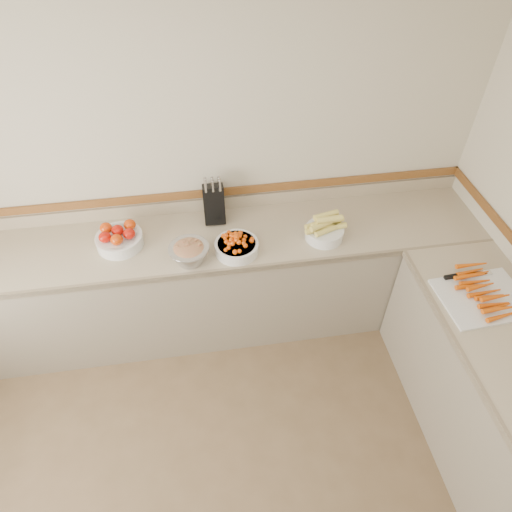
{
  "coord_description": "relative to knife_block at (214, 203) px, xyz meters",
  "views": [
    {
      "loc": [
        0.04,
        -0.68,
        3.0
      ],
      "look_at": [
        0.35,
        1.35,
        1.0
      ],
      "focal_mm": 32.0,
      "sensor_mm": 36.0,
      "label": 1
    }
  ],
  "objects": [
    {
      "name": "counter_back",
      "position": [
        -0.13,
        -0.2,
        -0.59
      ],
      "size": [
        4.0,
        0.65,
        1.08
      ],
      "color": "tan",
      "rests_on": "ground_plane"
    },
    {
      "name": "cherry_tomato_bowl",
      "position": [
        0.11,
        -0.36,
        -0.09
      ],
      "size": [
        0.29,
        0.29,
        0.15
      ],
      "color": "white",
      "rests_on": "counter_back"
    },
    {
      "name": "tomato_bowl",
      "position": [
        -0.66,
        -0.18,
        -0.08
      ],
      "size": [
        0.31,
        0.31,
        0.15
      ],
      "color": "white",
      "rests_on": "counter_back"
    },
    {
      "name": "cutting_board",
      "position": [
        1.53,
        -0.98,
        -0.12
      ],
      "size": [
        0.53,
        0.46,
        0.07
      ],
      "color": "silver",
      "rests_on": "counter_right"
    },
    {
      "name": "back_wall",
      "position": [
        -0.13,
        0.13,
        0.26
      ],
      "size": [
        4.0,
        0.0,
        4.0
      ],
      "primitive_type": "plane",
      "rotation": [
        1.57,
        0.0,
        0.0
      ],
      "color": "beige",
      "rests_on": "ground_plane"
    },
    {
      "name": "knife_block",
      "position": [
        0.0,
        0.0,
        0.0
      ],
      "size": [
        0.15,
        0.18,
        0.35
      ],
      "color": "black",
      "rests_on": "counter_back"
    },
    {
      "name": "rhubarb_bowl",
      "position": [
        -0.2,
        -0.4,
        -0.07
      ],
      "size": [
        0.27,
        0.27,
        0.15
      ],
      "color": "#B2B2BA",
      "rests_on": "counter_back"
    },
    {
      "name": "corn_bowl",
      "position": [
        0.72,
        -0.31,
        -0.07
      ],
      "size": [
        0.29,
        0.27,
        0.19
      ],
      "color": "white",
      "rests_on": "counter_back"
    }
  ]
}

